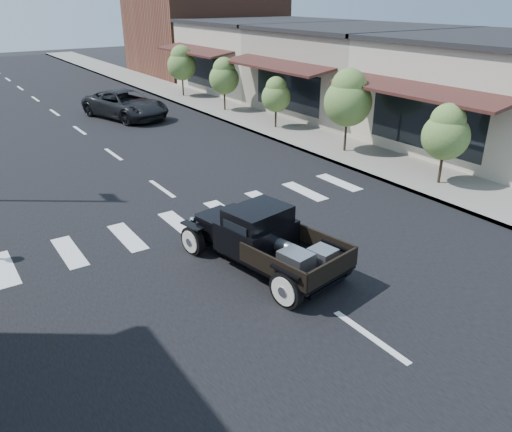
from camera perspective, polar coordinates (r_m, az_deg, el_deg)
ground at (r=12.31m, az=2.83°, el=-6.59°), size 120.00×120.00×0.00m
road at (r=25.10m, az=-18.25°, el=8.33°), size 14.00×80.00×0.02m
road_markings at (r=20.51m, az=-14.13°, el=5.45°), size 12.00×60.00×0.06m
sidewalk_right at (r=28.47m, az=-1.49°, el=11.39°), size 3.00×80.00×0.15m
storefront_near at (r=25.10m, az=26.17°, el=12.39°), size 10.00×9.00×4.50m
storefront_mid at (r=30.58m, az=11.34°, el=15.96°), size 10.00×9.00×4.50m
storefront_far at (r=37.44m, az=1.21°, el=17.78°), size 10.00×9.00×4.50m
far_building_right at (r=46.09m, az=-5.87°, el=20.38°), size 11.00×10.00×7.00m
small_tree_a at (r=18.54m, az=20.70°, el=7.54°), size 1.62×1.62×2.70m
small_tree_b at (r=21.52m, az=10.37°, el=11.61°), size 1.98×1.98×3.30m
small_tree_c at (r=25.38m, az=2.29°, el=12.77°), size 1.44×1.44×2.40m
small_tree_d at (r=29.47m, az=-3.65°, el=14.73°), size 1.70×1.70×2.83m
small_tree_e at (r=34.16m, az=-8.45°, el=16.01°), size 1.85×1.85×3.09m
hotrod_pickup at (r=12.22m, az=0.89°, el=-2.59°), size 2.91×4.88×1.59m
second_car at (r=28.94m, az=-14.68°, el=12.20°), size 3.87×5.83×1.49m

